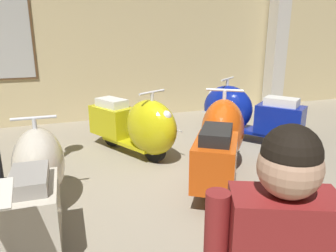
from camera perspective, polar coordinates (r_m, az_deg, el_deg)
The scene contains 6 objects.
ground_plane at distance 3.96m, azimuth 5.88°, elevation -11.87°, with size 60.00×60.00×0.00m, color gray.
showroom_back_wall at distance 7.25m, azimuth -6.78°, elevation 16.42°, with size 18.00×0.63×3.77m.
scooter_0 at distance 3.54m, azimuth -22.00°, elevation -8.34°, with size 0.56×1.68×1.02m.
scooter_1 at distance 4.93m, azimuth -5.27°, elevation -0.01°, with size 1.23×1.77×1.06m.
scooter_2 at distance 4.27m, azimuth 9.27°, elevation -2.35°, with size 1.45×1.82×1.12m.
scooter_3 at distance 5.85m, azimuth 13.03°, elevation 2.35°, with size 1.46×1.71×1.08m.
Camera 1 is at (-1.54, -3.13, 1.87)m, focal length 34.53 mm.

